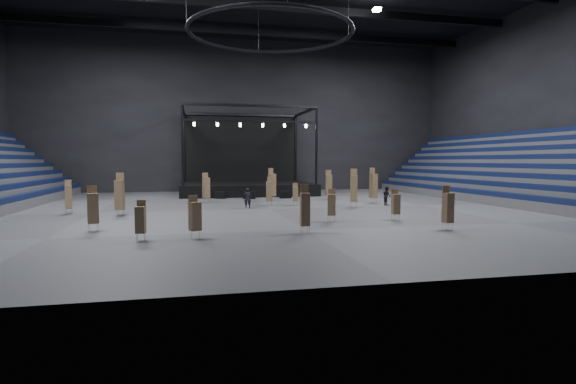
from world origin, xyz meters
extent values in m
plane|color=#49494B|center=(0.00, 0.00, 0.00)|extent=(50.00, 50.00, 0.00)
cube|color=black|center=(0.00, 21.00, 9.00)|extent=(50.00, 0.20, 18.00)
cube|color=black|center=(25.00, 0.00, 9.00)|extent=(0.20, 42.00, 18.00)
cube|color=black|center=(-18.12, 0.00, 0.95)|extent=(0.59, 40.00, 0.40)
cube|color=#4C4C4F|center=(21.40, 0.00, 0.38)|extent=(7.20, 40.00, 0.75)
cube|color=black|center=(18.12, 0.00, 0.95)|extent=(0.59, 40.00, 0.40)
cube|color=#4C4C4F|center=(21.85, 0.00, 0.75)|extent=(6.30, 40.00, 1.50)
cube|color=black|center=(19.02, 0.00, 1.70)|extent=(0.59, 40.00, 0.40)
cube|color=#4C4C4F|center=(22.30, 0.00, 1.12)|extent=(5.40, 40.00, 2.25)
cube|color=black|center=(19.91, 0.00, 2.45)|extent=(0.59, 40.00, 0.40)
cube|color=#4C4C4F|center=(22.75, 0.00, 1.50)|extent=(4.50, 40.00, 3.00)
cube|color=black|center=(20.82, 0.00, 3.20)|extent=(0.59, 40.00, 0.40)
cube|color=#4C4C4F|center=(23.20, 0.00, 1.88)|extent=(3.60, 40.00, 3.75)
cube|color=black|center=(21.71, 0.00, 3.95)|extent=(0.59, 40.00, 0.40)
cube|color=#4C4C4F|center=(23.65, 0.00, 2.25)|extent=(2.70, 40.00, 4.50)
cube|color=black|center=(22.61, 0.00, 4.70)|extent=(0.59, 40.00, 0.40)
cube|color=#4C4C4F|center=(24.10, 0.00, 2.62)|extent=(1.80, 40.00, 5.25)
cube|color=black|center=(23.52, 0.00, 5.45)|extent=(0.59, 40.00, 0.40)
cube|color=#4C4C4F|center=(24.55, 0.00, 3.00)|extent=(0.90, 40.00, 6.00)
cube|color=black|center=(24.41, 0.00, 6.20)|extent=(0.59, 40.00, 0.40)
cube|color=black|center=(0.00, 15.50, 0.60)|extent=(14.00, 10.00, 1.20)
cube|color=black|center=(0.00, 20.30, 5.20)|extent=(13.30, 0.30, 8.00)
cylinder|color=black|center=(-6.60, 10.90, 5.10)|extent=(0.24, 0.24, 7.80)
cylinder|color=black|center=(-6.60, 20.10, 5.10)|extent=(0.24, 0.24, 7.80)
cylinder|color=black|center=(6.60, 10.90, 5.10)|extent=(0.24, 0.24, 7.80)
cylinder|color=black|center=(6.60, 20.10, 5.10)|extent=(0.24, 0.24, 7.80)
cube|color=black|center=(0.00, 10.90, 9.00)|extent=(13.40, 0.25, 0.25)
cube|color=black|center=(0.00, 20.10, 9.00)|extent=(13.40, 0.25, 0.25)
cube|color=black|center=(0.00, 10.90, 7.50)|extent=(13.40, 0.20, 0.20)
cylinder|color=white|center=(-5.50, 10.90, 7.10)|extent=(0.24, 0.24, 0.35)
cylinder|color=white|center=(-3.30, 10.90, 7.10)|extent=(0.24, 0.24, 0.35)
cylinder|color=white|center=(-1.10, 10.90, 7.10)|extent=(0.24, 0.24, 0.35)
cylinder|color=white|center=(1.10, 10.90, 7.10)|extent=(0.24, 0.24, 0.35)
cylinder|color=white|center=(3.30, 10.90, 7.10)|extent=(0.24, 0.24, 0.35)
cylinder|color=white|center=(5.50, 10.90, 7.10)|extent=(0.24, 0.24, 0.35)
torus|color=black|center=(0.00, 0.00, 13.00)|extent=(12.30, 12.30, 0.30)
cylinder|color=black|center=(6.00, 0.00, 15.50)|extent=(0.04, 0.04, 5.00)
cylinder|color=black|center=(0.00, 6.00, 15.50)|extent=(0.04, 0.04, 5.00)
cube|color=black|center=(0.00, 7.00, 17.20)|extent=(49.00, 0.35, 0.70)
cube|color=black|center=(0.00, 15.00, 17.20)|extent=(49.00, 0.35, 0.70)
cube|color=white|center=(10.00, 4.00, 16.60)|extent=(0.60, 0.60, 0.25)
cube|color=black|center=(-3.18, 10.10, 0.35)|extent=(1.17, 0.91, 0.70)
cube|color=black|center=(-0.48, 9.21, 0.38)|extent=(1.26, 0.94, 0.75)
cube|color=black|center=(3.02, 9.16, 0.36)|extent=(1.09, 0.57, 0.71)
cylinder|color=silver|center=(-14.17, -0.46, 0.18)|extent=(0.03, 0.03, 0.36)
cylinder|color=silver|center=(-14.17, -0.12, 0.18)|extent=(0.03, 0.03, 0.36)
cylinder|color=silver|center=(-13.83, -0.46, 0.18)|extent=(0.03, 0.03, 0.36)
cylinder|color=silver|center=(-13.83, -0.12, 0.18)|extent=(0.03, 0.03, 0.36)
cube|color=#997B54|center=(-14.00, -0.29, 1.15)|extent=(0.52, 0.52, 1.59)
cube|color=#997B54|center=(-14.04, -0.12, 1.89)|extent=(0.41, 0.15, 0.87)
cylinder|color=silver|center=(2.22, 2.00, 0.17)|extent=(0.03, 0.03, 0.35)
cylinder|color=silver|center=(2.22, 2.33, 0.17)|extent=(0.03, 0.03, 0.35)
cylinder|color=silver|center=(2.55, 2.00, 0.17)|extent=(0.03, 0.03, 0.35)
cylinder|color=silver|center=(2.55, 2.33, 0.17)|extent=(0.03, 0.03, 0.35)
cube|color=#997B54|center=(2.39, 2.17, 0.94)|extent=(0.47, 0.47, 1.19)
cube|color=#997B54|center=(2.41, 2.34, 1.49)|extent=(0.40, 0.10, 0.66)
cylinder|color=silver|center=(2.11, -7.93, 0.19)|extent=(0.03, 0.03, 0.38)
cylinder|color=silver|center=(2.11, -7.57, 0.19)|extent=(0.03, 0.03, 0.38)
cylinder|color=silver|center=(2.47, -7.93, 0.19)|extent=(0.03, 0.03, 0.38)
cylinder|color=silver|center=(2.47, -7.57, 0.19)|extent=(0.03, 0.03, 0.38)
cube|color=#997B54|center=(2.29, -7.75, 1.02)|extent=(0.59, 0.59, 1.26)
cube|color=#997B54|center=(2.36, -7.57, 1.60)|extent=(0.43, 0.21, 0.70)
cylinder|color=silver|center=(6.43, 6.58, 0.23)|extent=(0.03, 0.03, 0.46)
cylinder|color=silver|center=(6.43, 7.02, 0.23)|extent=(0.03, 0.03, 0.46)
cylinder|color=silver|center=(6.87, 6.58, 0.23)|extent=(0.03, 0.03, 0.46)
cylinder|color=silver|center=(6.87, 7.02, 0.23)|extent=(0.03, 0.03, 0.46)
cube|color=#997B54|center=(6.65, 6.80, 1.38)|extent=(0.61, 0.61, 1.85)
cube|color=#997B54|center=(6.68, 7.03, 2.26)|extent=(0.53, 0.13, 1.02)
cylinder|color=silver|center=(-10.62, -2.55, 0.21)|extent=(0.03, 0.03, 0.43)
cylinder|color=silver|center=(-10.62, -2.14, 0.21)|extent=(0.03, 0.03, 0.43)
cylinder|color=silver|center=(-10.21, -2.55, 0.21)|extent=(0.03, 0.03, 0.43)
cylinder|color=silver|center=(-10.21, -2.14, 0.21)|extent=(0.03, 0.03, 0.43)
cube|color=#997B54|center=(-10.42, -2.34, 1.40)|extent=(0.58, 0.58, 1.93)
cube|color=#997B54|center=(-10.39, -2.13, 2.31)|extent=(0.50, 0.13, 1.06)
cylinder|color=silver|center=(-5.87, -12.18, 0.19)|extent=(0.03, 0.03, 0.39)
cylinder|color=silver|center=(-5.87, -11.82, 0.19)|extent=(0.03, 0.03, 0.39)
cylinder|color=silver|center=(-5.50, -12.18, 0.19)|extent=(0.03, 0.03, 0.39)
cylinder|color=silver|center=(-5.50, -11.82, 0.19)|extent=(0.03, 0.03, 0.39)
cube|color=#997B54|center=(-5.68, -12.00, 1.05)|extent=(0.62, 0.62, 1.32)
cube|color=#997B54|center=(-5.76, -11.82, 1.66)|extent=(0.43, 0.24, 0.73)
cylinder|color=silver|center=(9.23, 2.72, 0.22)|extent=(0.03, 0.03, 0.44)
cylinder|color=silver|center=(9.23, 3.14, 0.22)|extent=(0.03, 0.03, 0.44)
cylinder|color=silver|center=(9.65, 2.72, 0.22)|extent=(0.03, 0.03, 0.44)
cylinder|color=silver|center=(9.65, 3.14, 0.22)|extent=(0.03, 0.03, 0.44)
cube|color=#997B54|center=(9.44, 2.93, 1.47)|extent=(0.63, 0.63, 2.06)
cube|color=#997B54|center=(9.40, 3.15, 2.45)|extent=(0.51, 0.17, 1.13)
cylinder|color=silver|center=(-0.49, -11.71, 0.19)|extent=(0.03, 0.03, 0.38)
cylinder|color=silver|center=(-0.49, -11.35, 0.19)|extent=(0.03, 0.03, 0.38)
cylinder|color=silver|center=(-0.13, -11.71, 0.19)|extent=(0.03, 0.03, 0.38)
cylinder|color=silver|center=(-0.13, -11.35, 0.19)|extent=(0.03, 0.03, 0.38)
cube|color=#997B54|center=(-0.31, -11.53, 1.20)|extent=(0.48, 0.48, 1.65)
cube|color=#997B54|center=(-0.30, -11.34, 1.97)|extent=(0.43, 0.08, 0.91)
cylinder|color=silver|center=(7.12, -12.18, 0.19)|extent=(0.03, 0.03, 0.38)
cylinder|color=silver|center=(7.12, -11.82, 0.19)|extent=(0.03, 0.03, 0.38)
cylinder|color=silver|center=(7.48, -12.18, 0.19)|extent=(0.03, 0.03, 0.38)
cylinder|color=silver|center=(7.48, -11.82, 0.19)|extent=(0.03, 0.03, 0.38)
cube|color=#997B54|center=(7.30, -12.00, 1.16)|extent=(0.50, 0.50, 1.57)
cube|color=#997B54|center=(7.28, -11.81, 1.89)|extent=(0.44, 0.11, 0.86)
cylinder|color=silver|center=(6.17, -8.02, 0.18)|extent=(0.03, 0.03, 0.36)
cylinder|color=silver|center=(6.17, -7.68, 0.18)|extent=(0.03, 0.03, 0.36)
cylinder|color=silver|center=(6.51, -8.02, 0.18)|extent=(0.03, 0.03, 0.36)
cylinder|color=silver|center=(6.51, -7.68, 0.18)|extent=(0.03, 0.03, 0.36)
cube|color=#997B54|center=(6.34, -7.85, 0.98)|extent=(0.46, 0.46, 1.23)
cube|color=#997B54|center=(6.35, -7.67, 1.54)|extent=(0.42, 0.08, 0.68)
cylinder|color=silver|center=(-10.64, -1.52, 0.17)|extent=(0.03, 0.03, 0.34)
cylinder|color=silver|center=(-10.64, -1.19, 0.17)|extent=(0.03, 0.03, 0.34)
cylinder|color=silver|center=(-10.31, -1.52, 0.17)|extent=(0.03, 0.03, 0.34)
cylinder|color=silver|center=(-10.31, -1.19, 0.17)|extent=(0.03, 0.03, 0.34)
cube|color=#997B54|center=(-10.47, -1.35, 1.11)|extent=(0.47, 0.47, 1.54)
cube|color=#997B54|center=(-10.45, -1.19, 1.83)|extent=(0.40, 0.11, 0.85)
cylinder|color=silver|center=(0.13, 2.31, 0.18)|extent=(0.03, 0.03, 0.35)
cylinder|color=silver|center=(0.13, 2.65, 0.18)|extent=(0.03, 0.03, 0.35)
cylinder|color=silver|center=(0.47, 2.31, 0.18)|extent=(0.03, 0.03, 0.35)
cylinder|color=silver|center=(0.47, 2.65, 0.18)|extent=(0.03, 0.03, 0.35)
cube|color=#997B54|center=(0.30, 2.48, 1.15)|extent=(0.56, 0.56, 1.60)
cube|color=#997B54|center=(0.37, 2.64, 1.90)|extent=(0.39, 0.21, 0.88)
cylinder|color=silver|center=(-8.26, -12.16, 0.17)|extent=(0.03, 0.03, 0.35)
cylinder|color=silver|center=(-8.26, -11.84, 0.17)|extent=(0.03, 0.03, 0.35)
cylinder|color=silver|center=(-7.93, -12.16, 0.17)|extent=(0.03, 0.03, 0.35)
cylinder|color=silver|center=(-7.93, -11.84, 0.17)|extent=(0.03, 0.03, 0.35)
cube|color=#997B54|center=(-8.09, -12.00, 0.95)|extent=(0.48, 0.48, 1.21)
cube|color=#997B54|center=(-8.07, -11.83, 1.51)|extent=(0.40, 0.12, 0.67)
cylinder|color=silver|center=(6.29, -0.40, 0.22)|extent=(0.03, 0.03, 0.44)
cylinder|color=silver|center=(6.29, 0.02, 0.22)|extent=(0.03, 0.03, 0.44)
cylinder|color=silver|center=(6.71, -0.40, 0.22)|extent=(0.03, 0.03, 0.44)
cylinder|color=silver|center=(6.71, 0.02, 0.22)|extent=(0.03, 0.03, 0.44)
cube|color=#997B54|center=(6.50, -0.19, 1.47)|extent=(0.67, 0.67, 2.05)
cube|color=#997B54|center=(6.56, 0.02, 2.44)|extent=(0.50, 0.22, 1.13)
cylinder|color=silver|center=(-4.80, 5.80, 0.22)|extent=(0.03, 0.03, 0.44)
cylinder|color=silver|center=(-4.80, 6.22, 0.22)|extent=(0.03, 0.03, 0.44)
cylinder|color=silver|center=(-4.39, 5.80, 0.22)|extent=(0.03, 0.03, 0.44)
cylinder|color=silver|center=(-4.39, 6.22, 0.22)|extent=(0.03, 0.03, 0.44)
cube|color=#997B54|center=(-4.59, 6.01, 1.31)|extent=(0.68, 0.68, 1.73)
cube|color=#997B54|center=(-4.67, 6.22, 2.12)|extent=(0.50, 0.23, 0.95)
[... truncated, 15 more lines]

